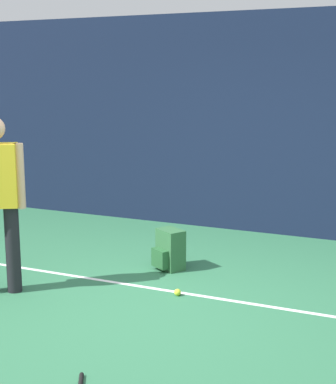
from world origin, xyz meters
TOP-DOWN VIEW (x-y plane):
  - ground_plane at (0.00, 0.00)m, footprint 12.00×12.00m
  - back_fence at (0.00, 3.00)m, footprint 10.00×0.10m
  - court_line at (0.00, 0.46)m, footprint 9.00×0.05m
  - backpack at (-0.28, 1.08)m, footprint 0.37×0.38m
  - tennis_ball_near_player at (0.11, 0.38)m, footprint 0.07×0.07m

SIDE VIEW (x-z plane):
  - ground_plane at x=0.00m, z-range 0.00..0.00m
  - court_line at x=0.00m, z-range 0.00..0.00m
  - tennis_ball_near_player at x=0.11m, z-range 0.00..0.07m
  - backpack at x=-0.28m, z-range -0.01..0.43m
  - back_fence at x=0.00m, z-range 0.00..2.89m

